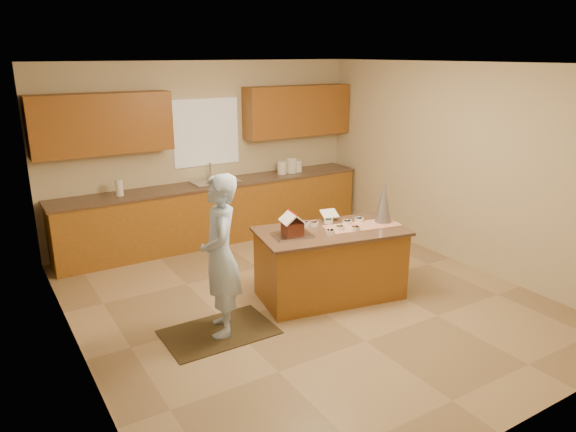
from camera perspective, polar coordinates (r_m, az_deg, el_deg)
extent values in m
plane|color=tan|center=(6.40, 1.72, -8.90)|extent=(5.50, 5.50, 0.00)
plane|color=silver|center=(5.75, 1.97, 16.04)|extent=(5.50, 5.50, 0.00)
plane|color=beige|center=(8.31, -8.77, 6.84)|extent=(5.50, 5.50, 0.00)
plane|color=beige|center=(4.06, 23.94, -5.52)|extent=(5.50, 5.50, 0.00)
plane|color=beige|center=(5.05, -22.52, -1.01)|extent=(5.50, 5.50, 0.00)
plane|color=beige|center=(7.58, 17.87, 5.21)|extent=(5.50, 5.50, 0.00)
plane|color=gray|center=(4.34, -20.25, -5.05)|extent=(0.00, 2.50, 2.50)
cube|color=white|center=(8.24, -8.78, 8.86)|extent=(1.05, 0.03, 1.00)
cube|color=#9D6220|center=(8.26, -7.66, 0.31)|extent=(4.80, 0.60, 0.88)
cube|color=brown|center=(8.14, -7.79, 3.41)|extent=(4.85, 0.63, 0.04)
cube|color=#9C5221|center=(7.59, -19.34, 9.32)|extent=(1.85, 0.35, 0.80)
cube|color=#9C5221|center=(8.80, 1.02, 11.21)|extent=(1.85, 0.35, 0.80)
cube|color=silver|center=(8.14, -7.78, 3.35)|extent=(0.70, 0.45, 0.12)
cylinder|color=silver|center=(8.26, -8.35, 4.74)|extent=(0.03, 0.03, 0.28)
cube|color=#9D6220|center=(6.34, 4.56, -5.24)|extent=(1.77, 1.12, 0.80)
cube|color=brown|center=(6.19, 4.65, -1.65)|extent=(1.85, 1.20, 0.04)
cube|color=red|center=(6.37, 8.00, -1.03)|extent=(0.96, 0.50, 0.01)
cube|color=silver|center=(5.95, 0.47, -2.07)|extent=(0.47, 0.38, 0.02)
cube|color=white|center=(6.52, 4.46, 0.25)|extent=(0.23, 0.19, 0.09)
cone|color=silver|center=(6.48, 10.24, 1.47)|extent=(0.24, 0.24, 0.50)
cube|color=black|center=(5.74, -7.40, -12.24)|extent=(1.14, 0.74, 0.01)
imported|color=#ADCBF6|center=(5.40, -7.26, -4.26)|extent=(0.60, 0.72, 1.68)
cylinder|color=white|center=(8.64, -0.65, 5.23)|extent=(0.15, 0.15, 0.21)
cylinder|color=white|center=(8.73, 0.38, 5.48)|extent=(0.17, 0.17, 0.25)
cylinder|color=white|center=(8.80, 1.08, 5.39)|extent=(0.13, 0.13, 0.19)
cylinder|color=white|center=(7.66, -17.66, 2.92)|extent=(0.11, 0.11, 0.23)
cube|color=#5A2417|center=(5.93, 0.48, -1.30)|extent=(0.24, 0.25, 0.15)
cube|color=white|center=(5.87, -0.05, -0.22)|extent=(0.18, 0.28, 0.12)
cube|color=white|center=(5.91, 1.01, -0.10)|extent=(0.18, 0.28, 0.12)
cylinder|color=red|center=(5.87, 0.48, 0.32)|extent=(0.07, 0.25, 0.02)
cylinder|color=gold|center=(6.18, 5.57, -1.27)|extent=(0.11, 0.11, 0.05)
cylinder|color=green|center=(6.42, 4.36, -0.55)|extent=(0.11, 0.11, 0.05)
cylinder|color=#378ED0|center=(6.51, 7.63, -0.41)|extent=(0.11, 0.11, 0.05)
cylinder|color=silver|center=(6.39, 6.37, -0.70)|extent=(0.11, 0.11, 0.05)
cylinder|color=#973275|center=(6.31, 1.80, -0.83)|extent=(0.11, 0.11, 0.05)
cylinder|color=#D24825|center=(6.18, 7.26, -1.33)|extent=(0.11, 0.11, 0.05)
cylinder|color=red|center=(6.31, 2.79, -0.84)|extent=(0.11, 0.11, 0.05)
cylinder|color=pink|center=(6.04, 4.56, -1.71)|extent=(0.11, 0.11, 0.05)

